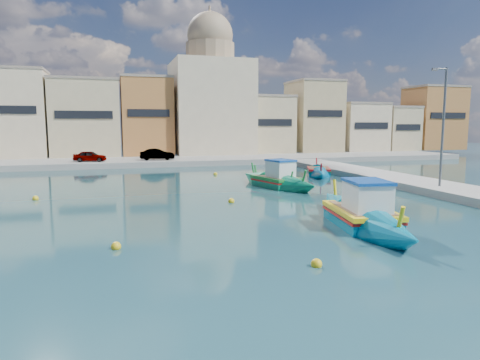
{
  "coord_description": "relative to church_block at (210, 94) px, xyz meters",
  "views": [
    {
      "loc": [
        -2.71,
        -16.57,
        4.49
      ],
      "look_at": [
        4.0,
        6.0,
        1.4
      ],
      "focal_mm": 32.0,
      "sensor_mm": 36.0,
      "label": 1
    }
  ],
  "objects": [
    {
      "name": "ground",
      "position": [
        -10.0,
        -40.0,
        -8.41
      ],
      "size": [
        160.0,
        160.0,
        0.0
      ],
      "primitive_type": "plane",
      "color": "#123537",
      "rests_on": "ground"
    },
    {
      "name": "north_quay",
      "position": [
        -10.0,
        -8.0,
        -8.11
      ],
      "size": [
        80.0,
        8.0,
        0.6
      ],
      "primitive_type": "cube",
      "color": "gray",
      "rests_on": "ground"
    },
    {
      "name": "north_townhouses",
      "position": [
        -3.32,
        -0.64,
        -3.41
      ],
      "size": [
        83.2,
        7.87,
        10.19
      ],
      "color": "tan",
      "rests_on": "ground"
    },
    {
      "name": "church_block",
      "position": [
        0.0,
        0.0,
        0.0
      ],
      "size": [
        10.0,
        10.0,
        19.1
      ],
      "color": "beige",
      "rests_on": "ground"
    },
    {
      "name": "quay_street_lamp",
      "position": [
        7.44,
        -34.0,
        -4.07
      ],
      "size": [
        1.18,
        0.16,
        8.0
      ],
      "color": "#595B60",
      "rests_on": "ground"
    },
    {
      "name": "parked_cars",
      "position": [
        -18.01,
        -9.5,
        -7.22
      ],
      "size": [
        23.61,
        1.97,
        1.22
      ],
      "color": "#4C1919",
      "rests_on": "north_quay"
    },
    {
      "name": "luzzu_turquoise_cabin",
      "position": [
        -2.22,
        -40.26,
        -8.02
      ],
      "size": [
        3.99,
        10.36,
        3.25
      ],
      "color": "#007CA3",
      "rests_on": "ground"
    },
    {
      "name": "luzzu_blue_cabin",
      "position": [
        -1.51,
        -28.15,
        -8.04
      ],
      "size": [
        4.25,
        8.87,
        3.05
      ],
      "color": "#0B754F",
      "rests_on": "ground"
    },
    {
      "name": "luzzu_cyan_mid",
      "position": [
        4.7,
        -22.46,
        -8.17
      ],
      "size": [
        4.66,
        7.82,
        2.28
      ],
      "color": "#0070A3",
      "rests_on": "ground"
    },
    {
      "name": "luzzu_green",
      "position": [
        -1.52,
        -27.28,
        -8.17
      ],
      "size": [
        3.09,
        7.25,
        2.22
      ],
      "color": "#0B733B",
      "rests_on": "ground"
    },
    {
      "name": "mooring_buoys",
      "position": [
        -6.85,
        -34.51,
        -8.33
      ],
      "size": [
        23.53,
        25.17,
        0.36
      ],
      "color": "yellow",
      "rests_on": "ground"
    }
  ]
}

